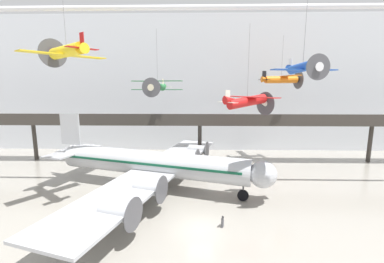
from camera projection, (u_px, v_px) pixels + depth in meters
The scene contains 11 objects.
ground_plane at pixel (201, 228), 24.28m from camera, with size 260.00×260.00×0.00m, color gray.
hangar_back_wall at pixel (200, 84), 54.17m from camera, with size 140.00×3.00×27.69m.
mezzanine_walkway at pixel (200, 122), 44.67m from camera, with size 110.00×3.20×8.77m.
ceiling_truss_beam at pixel (201, 7), 29.10m from camera, with size 120.00×0.60×0.60m.
airliner_silver_main at pixel (151, 164), 33.26m from camera, with size 30.80×35.78×9.50m.
suspended_plane_green_biplane at pixel (158, 86), 38.85m from camera, with size 7.82×6.43×9.90m.
suspended_plane_blue_trainer at pixel (303, 67), 25.15m from camera, with size 6.64×5.47×8.01m.
suspended_plane_red_highwing at pixel (247, 101), 35.79m from camera, with size 8.20×8.99×12.50m.
suspended_plane_yellow_lowwing at pixel (67, 51), 25.75m from camera, with size 7.11×7.60×6.55m.
suspended_plane_orange_highwing at pixel (281, 79), 44.00m from camera, with size 7.29×8.82×8.83m.
info_sign_pedestal at pixel (223, 223), 24.33m from camera, with size 0.35×0.73×1.24m.
Camera 1 is at (-0.26, -22.42, 13.07)m, focal length 24.00 mm.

